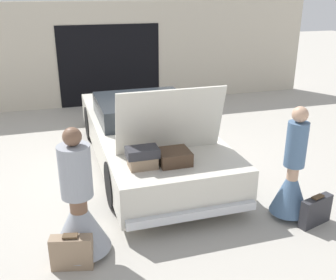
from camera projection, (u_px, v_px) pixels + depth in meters
ground_plane at (148, 160)px, 7.57m from camera, size 40.00×40.00×0.00m
garage_wall_back at (109, 55)px, 10.84m from camera, size 12.00×0.14×2.80m
car at (147, 134)px, 7.38m from camera, size 1.97×5.02×1.78m
person_left at (79, 212)px, 4.73m from camera, size 0.72×0.72×1.66m
person_right at (292, 179)px, 5.52m from camera, size 0.54×0.54×1.66m
suitcase_beside_left_person at (72, 252)px, 4.60m from camera, size 0.51×0.27×0.45m
suitcase_beside_right_person at (316, 211)px, 5.45m from camera, size 0.54×0.27×0.45m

